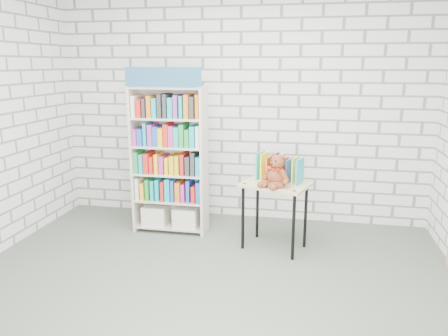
# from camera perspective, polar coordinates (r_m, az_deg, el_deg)

# --- Properties ---
(ground) EXTENTS (4.50, 4.50, 0.00)m
(ground) POSITION_cam_1_polar(r_m,az_deg,el_deg) (3.87, -2.80, -16.02)
(ground) COLOR #4C5649
(ground) RESTS_ON ground
(room_shell) EXTENTS (4.52, 4.02, 2.81)m
(room_shell) POSITION_cam_1_polar(r_m,az_deg,el_deg) (3.37, -3.16, 11.40)
(room_shell) COLOR silver
(room_shell) RESTS_ON ground
(bookshelf) EXTENTS (0.83, 0.32, 1.87)m
(bookshelf) POSITION_cam_1_polar(r_m,az_deg,el_deg) (4.98, -7.09, 1.20)
(bookshelf) COLOR beige
(bookshelf) RESTS_ON ground
(display_table) EXTENTS (0.77, 0.64, 0.71)m
(display_table) POSITION_cam_1_polar(r_m,az_deg,el_deg) (4.54, 6.68, -3.20)
(display_table) COLOR #D3B07E
(display_table) RESTS_ON ground
(table_books) EXTENTS (0.50, 0.34, 0.27)m
(table_books) POSITION_cam_1_polar(r_m,az_deg,el_deg) (4.57, 7.28, -0.03)
(table_books) COLOR #29ACB5
(table_books) RESTS_ON display_table
(teddy_bear) EXTENTS (0.32, 0.31, 0.33)m
(teddy_bear) POSITION_cam_1_polar(r_m,az_deg,el_deg) (4.37, 6.81, -0.70)
(teddy_bear) COLOR maroon
(teddy_bear) RESTS_ON display_table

